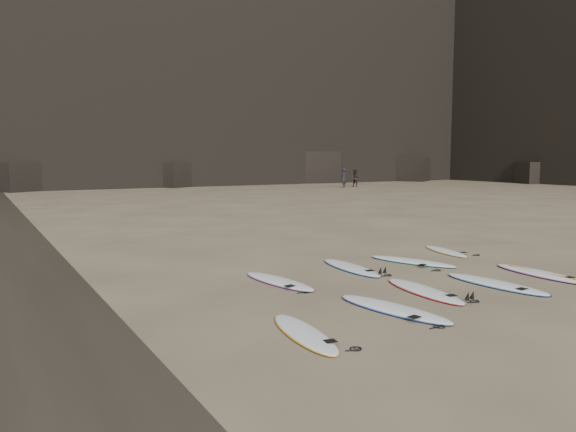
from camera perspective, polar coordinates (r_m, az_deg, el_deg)
name	(u,v)px	position (r m, az deg, el deg)	size (l,w,h in m)	color
ground	(444,289)	(13.42, 15.59, -7.15)	(240.00, 240.00, 0.00)	#897559
surfboard_0	(304,333)	(9.71, 1.64, -11.78)	(0.57, 2.38, 0.09)	white
surfboard_1	(393,308)	(11.35, 10.63, -9.21)	(0.66, 2.74, 0.10)	white
surfboard_2	(424,290)	(12.97, 13.65, -7.35)	(0.63, 2.63, 0.09)	white
surfboard_3	(495,283)	(14.14, 20.32, -6.44)	(0.66, 2.76, 0.10)	white
surfboard_4	(541,273)	(15.77, 24.27, -5.33)	(0.66, 2.76, 0.10)	white
surfboard_5	(279,281)	(13.55, -0.95, -6.61)	(0.62, 2.57, 0.09)	white
surfboard_6	(351,267)	(15.26, 6.39, -5.19)	(0.64, 2.68, 0.10)	white
surfboard_7	(412,261)	(16.43, 12.49, -4.49)	(0.64, 2.67, 0.10)	white
surfboard_8	(445,251)	(18.47, 15.71, -3.44)	(0.54, 2.23, 0.08)	white
person_a	(344,178)	(55.05, 5.67, 3.87)	(0.68, 0.45, 1.87)	black
person_b	(355,178)	(56.37, 6.86, 3.84)	(0.84, 0.65, 1.72)	black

